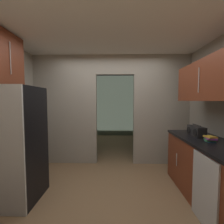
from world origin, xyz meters
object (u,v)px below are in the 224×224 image
dishwasher (204,191)px  boombox (196,131)px  refrigerator (14,144)px  book_stack (210,139)px

dishwasher → boombox: bearing=71.3°
refrigerator → boombox: bearing=7.7°
boombox → dishwasher: bearing=-108.7°
dishwasher → boombox: boombox is taller
boombox → book_stack: (0.01, -0.40, -0.04)m
book_stack → dishwasher: bearing=-123.6°
refrigerator → book_stack: refrigerator is taller
refrigerator → boombox: size_ratio=4.39×
refrigerator → boombox: refrigerator is taller
refrigerator → dishwasher: refrigerator is taller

